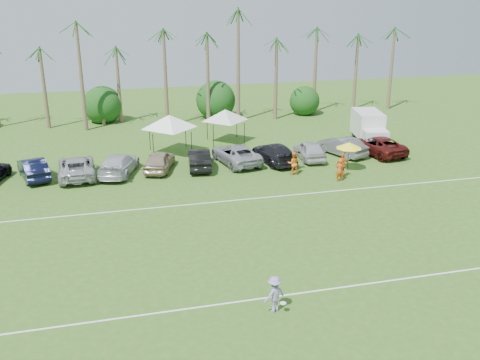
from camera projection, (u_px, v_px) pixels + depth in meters
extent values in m
plane|color=#335A1B|center=(265.00, 325.00, 22.15)|extent=(120.00, 120.00, 0.00)
cube|color=white|center=(252.00, 300.00, 23.98)|extent=(80.00, 0.10, 0.01)
cube|color=white|center=(203.00, 203.00, 34.95)|extent=(80.00, 0.10, 0.01)
cone|color=brown|center=(37.00, 79.00, 52.44)|extent=(0.44, 0.44, 10.00)
cone|color=brown|center=(79.00, 72.00, 53.21)|extent=(0.44, 0.44, 11.00)
cone|color=brown|center=(121.00, 86.00, 54.64)|extent=(0.44, 0.44, 8.00)
cone|color=brown|center=(160.00, 79.00, 55.40)|extent=(0.44, 0.44, 9.00)
cone|color=brown|center=(198.00, 73.00, 56.16)|extent=(0.44, 0.44, 10.00)
cone|color=brown|center=(235.00, 67.00, 56.92)|extent=(0.44, 0.44, 11.00)
cone|color=brown|center=(279.00, 80.00, 58.58)|extent=(0.44, 0.44, 8.00)
cone|color=brown|center=(322.00, 73.00, 59.58)|extent=(0.44, 0.44, 9.00)
cone|color=brown|center=(363.00, 67.00, 60.58)|extent=(0.44, 0.44, 10.00)
cone|color=brown|center=(395.00, 62.00, 61.34)|extent=(0.44, 0.44, 11.00)
cylinder|color=brown|center=(104.00, 117.00, 56.18)|extent=(0.30, 0.30, 1.40)
sphere|color=#113D11|center=(103.00, 106.00, 55.82)|extent=(4.00, 4.00, 4.00)
cylinder|color=brown|center=(215.00, 111.00, 58.97)|extent=(0.30, 0.30, 1.40)
sphere|color=#113D11|center=(215.00, 101.00, 58.60)|extent=(4.00, 4.00, 4.00)
cylinder|color=brown|center=(300.00, 106.00, 61.29)|extent=(0.30, 0.30, 1.40)
sphere|color=#113D11|center=(301.00, 97.00, 60.93)|extent=(4.00, 4.00, 4.00)
imported|color=#CC5016|center=(340.00, 170.00, 38.82)|extent=(0.62, 0.41, 1.69)
imported|color=orange|center=(293.00, 163.00, 40.23)|extent=(0.94, 0.78, 1.77)
imported|color=orange|center=(342.00, 165.00, 39.58)|extent=(1.12, 0.50, 1.88)
cube|color=silver|center=(367.00, 123.00, 48.49)|extent=(3.02, 4.43, 2.20)
cube|color=silver|center=(375.00, 141.00, 46.13)|extent=(2.32, 1.99, 1.85)
cube|color=black|center=(377.00, 146.00, 45.59)|extent=(2.03, 0.70, 0.88)
cube|color=#E5590C|center=(379.00, 128.00, 48.66)|extent=(0.32, 1.38, 0.79)
cylinder|color=black|center=(364.00, 146.00, 46.44)|extent=(0.43, 0.83, 0.79)
cylinder|color=black|center=(384.00, 146.00, 46.49)|extent=(0.43, 0.83, 0.79)
cylinder|color=black|center=(354.00, 136.00, 49.93)|extent=(0.43, 0.83, 0.79)
cylinder|color=black|center=(373.00, 135.00, 49.98)|extent=(0.43, 0.83, 0.79)
cylinder|color=black|center=(153.00, 147.00, 43.58)|extent=(0.06, 0.06, 2.24)
cylinder|color=black|center=(192.00, 144.00, 44.31)|extent=(0.06, 0.06, 2.24)
cylinder|color=black|center=(150.00, 137.00, 46.47)|extent=(0.06, 0.06, 2.24)
cylinder|color=black|center=(186.00, 135.00, 47.20)|extent=(0.06, 0.06, 2.24)
pyramid|color=white|center=(169.00, 115.00, 44.65)|extent=(4.83, 4.83, 1.12)
cylinder|color=black|center=(213.00, 136.00, 47.28)|extent=(0.06, 0.06, 2.03)
cylinder|color=black|center=(244.00, 134.00, 47.95)|extent=(0.06, 0.06, 2.03)
cylinder|color=black|center=(207.00, 129.00, 49.89)|extent=(0.06, 0.06, 2.03)
cylinder|color=black|center=(237.00, 127.00, 50.55)|extent=(0.06, 0.06, 2.03)
pyramid|color=silver|center=(225.00, 109.00, 48.24)|extent=(4.39, 4.39, 1.02)
cylinder|color=black|center=(348.00, 158.00, 41.12)|extent=(0.05, 0.05, 2.00)
cone|color=#FFF51A|center=(349.00, 145.00, 40.78)|extent=(2.00, 2.00, 0.46)
imported|color=#897DB1|center=(274.00, 294.00, 22.88)|extent=(1.22, 0.97, 1.65)
cylinder|color=white|center=(283.00, 303.00, 22.83)|extent=(0.27, 0.27, 0.03)
imported|color=black|center=(33.00, 168.00, 39.39)|extent=(2.89, 4.98, 1.55)
imported|color=#A4A5AA|center=(76.00, 167.00, 39.74)|extent=(2.84, 5.70, 1.55)
imported|color=#BABAC4|center=(119.00, 164.00, 40.33)|extent=(3.69, 5.75, 1.55)
imported|color=tan|center=(159.00, 161.00, 41.22)|extent=(3.16, 4.90, 1.55)
imported|color=black|center=(199.00, 158.00, 41.74)|extent=(2.20, 4.87, 1.55)
imported|color=#97999F|center=(236.00, 154.00, 42.88)|extent=(3.57, 5.96, 1.55)
imported|color=black|center=(274.00, 153.00, 43.16)|extent=(2.88, 5.59, 1.55)
imported|color=silver|center=(309.00, 150.00, 44.01)|extent=(2.18, 4.68, 1.55)
imported|color=slate|center=(342.00, 146.00, 45.08)|extent=(3.22, 4.98, 1.55)
imported|color=#4A110F|center=(378.00, 145.00, 45.34)|extent=(3.47, 5.93, 1.55)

